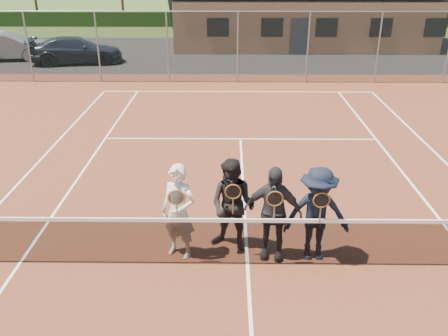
# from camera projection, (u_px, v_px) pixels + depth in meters

# --- Properties ---
(ground) EXTENTS (220.00, 220.00, 0.00)m
(ground) POSITION_uv_depth(u_px,v_px,m) (236.00, 55.00, 26.80)
(ground) COLOR #2B4017
(ground) RESTS_ON ground
(court_surface) EXTENTS (30.00, 30.00, 0.02)m
(court_surface) POSITION_uv_depth(u_px,v_px,m) (247.00, 265.00, 8.54)
(court_surface) COLOR #562819
(court_surface) RESTS_ON ground
(tarmac_carpark) EXTENTS (40.00, 12.00, 0.01)m
(tarmac_carpark) POSITION_uv_depth(u_px,v_px,m) (165.00, 54.00, 26.84)
(tarmac_carpark) COLOR black
(tarmac_carpark) RESTS_ON ground
(hedge_row) EXTENTS (40.00, 1.20, 1.10)m
(hedge_row) POSITION_uv_depth(u_px,v_px,m) (234.00, 19.00, 37.52)
(hedge_row) COLOR black
(hedge_row) RESTS_ON ground
(car_b) EXTENTS (4.50, 2.06, 1.43)m
(car_b) POSITION_uv_depth(u_px,v_px,m) (7.00, 46.00, 25.14)
(car_b) COLOR #9899A0
(car_b) RESTS_ON ground
(car_c) EXTENTS (4.87, 2.62, 1.34)m
(car_c) POSITION_uv_depth(u_px,v_px,m) (76.00, 50.00, 24.36)
(car_c) COLOR #171D2F
(car_c) RESTS_ON ground
(court_markings) EXTENTS (11.03, 23.83, 0.01)m
(court_markings) POSITION_uv_depth(u_px,v_px,m) (247.00, 264.00, 8.54)
(court_markings) COLOR white
(court_markings) RESTS_ON court_surface
(tennis_net) EXTENTS (11.68, 0.08, 1.10)m
(tennis_net) POSITION_uv_depth(u_px,v_px,m) (248.00, 240.00, 8.33)
(tennis_net) COLOR slate
(tennis_net) RESTS_ON ground
(perimeter_fence) EXTENTS (30.07, 0.07, 3.02)m
(perimeter_fence) POSITION_uv_depth(u_px,v_px,m) (238.00, 48.00, 20.24)
(perimeter_fence) COLOR slate
(perimeter_fence) RESTS_ON ground
(player_a) EXTENTS (0.77, 0.66, 1.80)m
(player_a) POSITION_uv_depth(u_px,v_px,m) (179.00, 212.00, 8.46)
(player_a) COLOR beige
(player_a) RESTS_ON court_surface
(player_b) EXTENTS (1.07, 0.98, 1.80)m
(player_b) POSITION_uv_depth(u_px,v_px,m) (233.00, 206.00, 8.67)
(player_b) COLOR black
(player_b) RESTS_ON court_surface
(player_c) EXTENTS (1.12, 0.64, 1.80)m
(player_c) POSITION_uv_depth(u_px,v_px,m) (273.00, 213.00, 8.43)
(player_c) COLOR #25262A
(player_c) RESTS_ON court_surface
(player_d) EXTENTS (1.17, 0.68, 1.80)m
(player_d) POSITION_uv_depth(u_px,v_px,m) (317.00, 214.00, 8.38)
(player_d) COLOR black
(player_d) RESTS_ON court_surface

